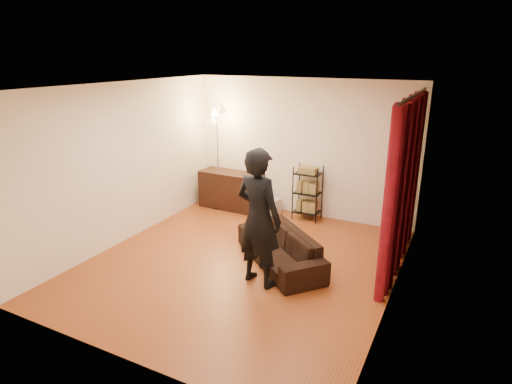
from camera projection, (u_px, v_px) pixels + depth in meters
The scene contains 14 objects.
floor at pixel (242, 263), 6.69m from camera, with size 5.00×5.00×0.00m, color #983E1B.
ceiling at pixel (240, 86), 5.86m from camera, with size 5.00×5.00×0.00m, color white.
wall_back at pixel (302, 148), 8.39m from camera, with size 5.00×5.00×0.00m, color white.
wall_front at pixel (117, 245), 4.15m from camera, with size 5.00×5.00×0.00m, color white.
wall_left at pixel (124, 164), 7.24m from camera, with size 5.00×5.00×0.00m, color white.
wall_right at pixel (399, 204), 5.31m from camera, with size 5.00×5.00×0.00m, color white.
curtain_rod at pixel (415, 95), 5.92m from camera, with size 0.04×0.04×2.65m, color black.
curtain at pixel (403, 185), 6.33m from camera, with size 0.22×2.65×2.55m, color maroon, non-canonical shape.
sofa at pixel (280, 248), 6.60m from camera, with size 1.83×0.72×0.54m, color black.
person at pixel (259, 218), 5.83m from camera, with size 0.72×0.47×1.97m, color black.
media_cabinet at pixel (231, 190), 8.98m from camera, with size 1.34×0.50×0.78m, color black.
storage_boxes at pixel (270, 205), 8.80m from camera, with size 0.37×0.30×0.31m, color silver, non-canonical shape.
wire_shelf at pixel (307, 193), 8.34m from camera, with size 0.49×0.34×1.07m, color black, non-canonical shape.
floor_lamp at pixel (218, 159), 8.79m from camera, with size 0.38×0.38×2.12m, color silver, non-canonical shape.
Camera 1 is at (2.92, -5.27, 3.13)m, focal length 30.00 mm.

